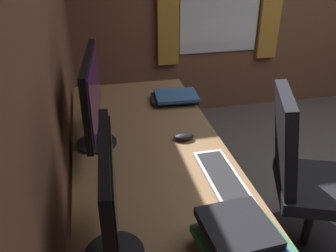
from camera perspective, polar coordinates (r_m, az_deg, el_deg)
wall_back at (r=1.47m, az=-20.45°, el=11.79°), size 4.43×0.10×2.60m
desk at (r=1.67m, az=-1.69°, el=-8.67°), size 2.16×0.75×0.73m
drawer_pedestal at (r=2.14m, az=-4.10°, el=-10.16°), size 0.40×0.51×0.69m
monitor_primary at (r=1.74m, az=-11.89°, el=4.68°), size 0.58×0.20×0.46m
monitor_secondary at (r=1.12m, az=-9.20°, el=-11.11°), size 0.47×0.20×0.43m
keyboard_main at (r=1.59m, az=8.62°, el=-8.07°), size 0.42×0.14×0.02m
mouse_main at (r=1.86m, az=2.53°, el=-1.69°), size 0.06×0.10×0.03m
book_stack_near at (r=2.27m, az=1.14°, el=4.54°), size 0.22×0.30×0.05m
book_stack_far at (r=1.25m, az=11.50°, el=-17.27°), size 0.27×0.30×0.13m
office_chair at (r=2.11m, az=20.56°, el=-8.98°), size 0.56×0.61×0.97m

